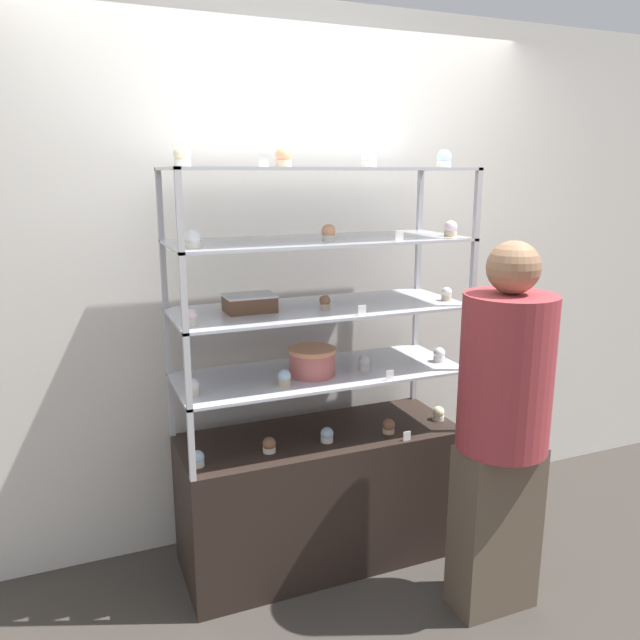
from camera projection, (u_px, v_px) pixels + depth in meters
ground_plane at (320, 555)px, 3.05m from camera, size 20.00×20.00×0.00m
back_wall at (290, 281)px, 3.11m from camera, size 8.00×0.05×2.60m
display_base at (320, 495)px, 2.98m from camera, size 1.30×0.50×0.64m
display_riser_lower at (320, 375)px, 2.84m from camera, size 1.30×0.50×0.30m
display_riser_middle at (320, 311)px, 2.77m from camera, size 1.30×0.50×0.30m
display_riser_upper at (320, 243)px, 2.70m from camera, size 1.30×0.50×0.30m
display_riser_top at (320, 172)px, 2.63m from camera, size 1.30×0.50×0.30m
layer_cake_centerpiece at (312, 362)px, 2.77m from camera, size 0.21×0.21×0.13m
sheet_cake_frosted at (250, 303)px, 2.66m from camera, size 0.21×0.15×0.07m
cupcake_0 at (197, 459)px, 2.57m from camera, size 0.06×0.06×0.07m
cupcake_1 at (269, 445)px, 2.70m from camera, size 0.06×0.06×0.07m
cupcake_2 at (327, 435)px, 2.80m from camera, size 0.06×0.06×0.07m
cupcake_3 at (389, 426)px, 2.90m from camera, size 0.06×0.06×0.07m
cupcake_4 at (438, 414)px, 3.05m from camera, size 0.06×0.06×0.07m
price_tag_0 at (407, 436)px, 2.82m from camera, size 0.04×0.00×0.04m
cupcake_5 at (192, 387)px, 2.53m from camera, size 0.06×0.06×0.07m
cupcake_6 at (284, 378)px, 2.64m from camera, size 0.06×0.06×0.07m
cupcake_7 at (364, 363)px, 2.85m from camera, size 0.06×0.06×0.07m
cupcake_8 at (439, 355)px, 2.98m from camera, size 0.06×0.06×0.07m
price_tag_1 at (390, 375)px, 2.71m from camera, size 0.04×0.00×0.04m
cupcake_9 at (191, 317)px, 2.43m from camera, size 0.05×0.05×0.06m
cupcake_10 at (325, 302)px, 2.71m from camera, size 0.05×0.05×0.06m
cupcake_11 at (447, 294)px, 2.90m from camera, size 0.05×0.05×0.06m
price_tag_2 at (362, 310)px, 2.59m from camera, size 0.04×0.00×0.04m
cupcake_12 at (193, 239)px, 2.36m from camera, size 0.06×0.06×0.07m
cupcake_13 at (328, 233)px, 2.62m from camera, size 0.06×0.06×0.07m
cupcake_14 at (451, 229)px, 2.81m from camera, size 0.06×0.06×0.07m
price_tag_3 at (399, 236)px, 2.58m from camera, size 0.04×0.00×0.04m
cupcake_15 at (182, 157)px, 2.36m from camera, size 0.07×0.07×0.08m
cupcake_16 at (283, 158)px, 2.49m from camera, size 0.07×0.07×0.08m
cupcake_17 at (369, 158)px, 2.63m from camera, size 0.07×0.07×0.08m
cupcake_18 at (444, 159)px, 2.78m from camera, size 0.07×0.07×0.08m
price_tag_4 at (263, 160)px, 2.30m from camera, size 0.04×0.00×0.04m
customer_figure at (502, 422)px, 2.52m from camera, size 0.37×0.37×1.57m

